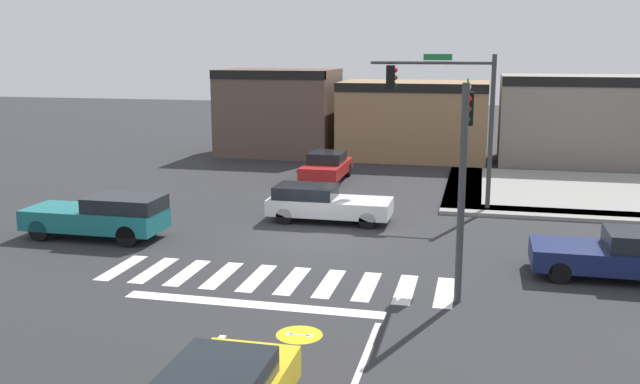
{
  "coord_description": "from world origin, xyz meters",
  "views": [
    {
      "loc": [
        5.46,
        -22.38,
        6.35
      ],
      "look_at": [
        0.45,
        -0.81,
        1.79
      ],
      "focal_mm": 39.17,
      "sensor_mm": 36.0,
      "label": 1
    }
  ],
  "objects_px": {
    "traffic_signal_southeast": "(465,144)",
    "car_red": "(327,166)",
    "traffic_signal_northeast": "(448,103)",
    "car_white": "(324,203)",
    "car_teal": "(102,216)",
    "car_navy": "(625,254)"
  },
  "relations": [
    {
      "from": "car_red",
      "to": "car_teal",
      "type": "distance_m",
      "value": 13.11
    },
    {
      "from": "car_white",
      "to": "car_teal",
      "type": "bearing_deg",
      "value": -149.21
    },
    {
      "from": "traffic_signal_southeast",
      "to": "car_teal",
      "type": "relative_size",
      "value": 1.17
    },
    {
      "from": "car_teal",
      "to": "traffic_signal_southeast",
      "type": "bearing_deg",
      "value": 170.16
    },
    {
      "from": "traffic_signal_northeast",
      "to": "car_teal",
      "type": "bearing_deg",
      "value": 32.34
    },
    {
      "from": "car_white",
      "to": "car_teal",
      "type": "xyz_separation_m",
      "value": [
        -6.83,
        -4.07,
        0.1
      ]
    },
    {
      "from": "traffic_signal_southeast",
      "to": "traffic_signal_northeast",
      "type": "height_order",
      "value": "traffic_signal_northeast"
    },
    {
      "from": "traffic_signal_southeast",
      "to": "car_red",
      "type": "distance_m",
      "value": 16.05
    },
    {
      "from": "car_red",
      "to": "car_white",
      "type": "xyz_separation_m",
      "value": [
        1.69,
        -7.99,
        -0.04
      ]
    },
    {
      "from": "car_red",
      "to": "traffic_signal_southeast",
      "type": "bearing_deg",
      "value": 25.96
    },
    {
      "from": "traffic_signal_northeast",
      "to": "car_red",
      "type": "relative_size",
      "value": 1.49
    },
    {
      "from": "traffic_signal_northeast",
      "to": "car_navy",
      "type": "height_order",
      "value": "traffic_signal_northeast"
    },
    {
      "from": "traffic_signal_northeast",
      "to": "car_navy",
      "type": "bearing_deg",
      "value": 125.45
    },
    {
      "from": "car_red",
      "to": "car_white",
      "type": "relative_size",
      "value": 0.91
    },
    {
      "from": "car_navy",
      "to": "car_red",
      "type": "xyz_separation_m",
      "value": [
        -11.37,
        12.62,
        0.01
      ]
    },
    {
      "from": "traffic_signal_southeast",
      "to": "car_navy",
      "type": "distance_m",
      "value": 5.69
    },
    {
      "from": "traffic_signal_southeast",
      "to": "car_teal",
      "type": "height_order",
      "value": "traffic_signal_southeast"
    },
    {
      "from": "traffic_signal_southeast",
      "to": "car_red",
      "type": "height_order",
      "value": "traffic_signal_southeast"
    },
    {
      "from": "traffic_signal_southeast",
      "to": "traffic_signal_northeast",
      "type": "distance_m",
      "value": 9.17
    },
    {
      "from": "car_white",
      "to": "car_teal",
      "type": "height_order",
      "value": "car_teal"
    },
    {
      "from": "traffic_signal_northeast",
      "to": "car_white",
      "type": "height_order",
      "value": "traffic_signal_northeast"
    },
    {
      "from": "car_navy",
      "to": "car_white",
      "type": "height_order",
      "value": "car_navy"
    }
  ]
}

